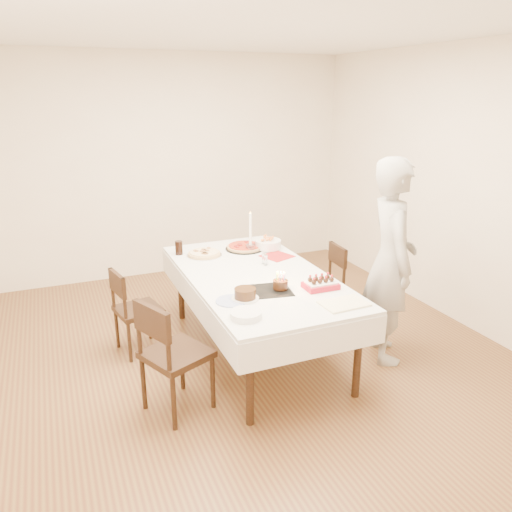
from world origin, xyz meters
name	(u,v)px	position (x,y,z in m)	size (l,w,h in m)	color
floor	(250,358)	(0.00, 0.00, 0.00)	(5.00, 5.00, 0.00)	brown
wall_back	(174,167)	(0.00, 2.50, 1.35)	(4.50, 0.04, 2.70)	#F1E5CB
wall_front	(506,352)	(0.00, -2.50, 1.35)	(4.50, 0.04, 2.70)	#F1E5CB
wall_right	(464,189)	(2.25, 0.00, 1.35)	(0.04, 5.00, 2.70)	#F1E5CB
ceiling	(248,25)	(0.00, 0.00, 2.70)	(5.00, 5.00, 0.00)	white
dining_table	(256,313)	(0.10, 0.09, 0.38)	(1.14, 2.14, 0.75)	silver
chair_right_savory	(321,284)	(0.96, 0.43, 0.40)	(0.41, 0.41, 0.80)	black
chair_left_savory	(138,310)	(-0.86, 0.52, 0.39)	(0.40, 0.40, 0.79)	black
chair_left_dessert	(177,354)	(-0.76, -0.47, 0.45)	(0.46, 0.46, 0.90)	black
person	(390,261)	(1.13, -0.40, 0.88)	(0.64, 0.42, 1.76)	#B1ADA7
pizza_white	(204,254)	(-0.17, 0.73, 0.77)	(0.34, 0.34, 0.04)	beige
pizza_pepperoni	(245,247)	(0.27, 0.78, 0.77)	(0.38, 0.38, 0.04)	red
red_placemat	(277,256)	(0.47, 0.45, 0.75)	(0.26, 0.26, 0.01)	#B21E1E
pasta_bowl	(268,244)	(0.48, 0.70, 0.80)	(0.26, 0.26, 0.08)	white
taper_candle	(250,232)	(0.28, 0.66, 0.96)	(0.09, 0.09, 0.41)	white
shaker_pair	(266,260)	(0.27, 0.26, 0.80)	(0.08, 0.08, 0.10)	white
cola_glass	(179,248)	(-0.38, 0.87, 0.82)	(0.07, 0.07, 0.13)	black
layer_cake	(245,294)	(-0.19, -0.39, 0.79)	(0.21, 0.21, 0.09)	#361E0D
cake_board	(271,291)	(0.06, -0.31, 0.75)	(0.31, 0.31, 0.01)	black
birthday_cake	(280,281)	(0.14, -0.32, 0.83)	(0.12, 0.12, 0.13)	#351E0E
strawberry_box	(321,284)	(0.45, -0.42, 0.78)	(0.27, 0.18, 0.07)	maroon
box_lid	(344,305)	(0.45, -0.76, 0.75)	(0.34, 0.23, 0.03)	beige
plate_stack	(246,314)	(-0.30, -0.69, 0.77)	(0.22, 0.22, 0.05)	white
china_plate	(232,301)	(-0.30, -0.39, 0.75)	(0.24, 0.24, 0.01)	white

